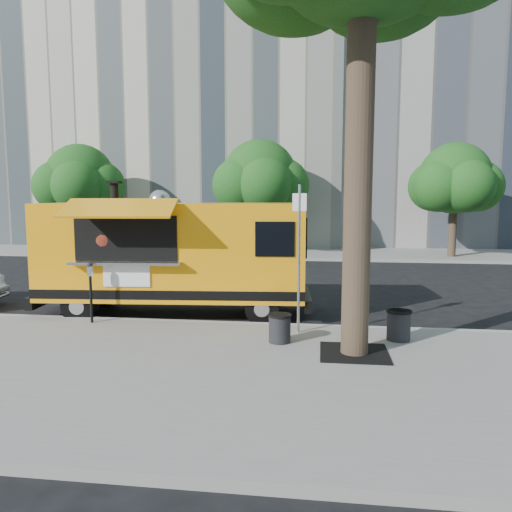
{
  "coord_description": "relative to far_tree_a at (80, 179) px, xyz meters",
  "views": [
    {
      "loc": [
        1.98,
        -11.53,
        2.92
      ],
      "look_at": [
        0.48,
        0.0,
        1.52
      ],
      "focal_mm": 35.0,
      "sensor_mm": 36.0,
      "label": 1
    }
  ],
  "objects": [
    {
      "name": "far_tree_a",
      "position": [
        0.0,
        0.0,
        0.0
      ],
      "size": [
        3.42,
        3.42,
        5.36
      ],
      "color": "#33261C",
      "rests_on": "far_sidewalk"
    },
    {
      "name": "far_sidewalk",
      "position": [
        10.0,
        1.2,
        -3.7
      ],
      "size": [
        60.0,
        5.0,
        0.15
      ],
      "primitive_type": "cube",
      "color": "gray",
      "rests_on": "ground"
    },
    {
      "name": "trash_bin_left",
      "position": [
        11.23,
        -14.6,
        -3.33
      ],
      "size": [
        0.45,
        0.45,
        0.54
      ],
      "color": "black",
      "rests_on": "sidewalk"
    },
    {
      "name": "far_tree_c",
      "position": [
        18.0,
        0.1,
        -0.06
      ],
      "size": [
        3.24,
        3.24,
        5.21
      ],
      "color": "#33261C",
      "rests_on": "far_sidewalk"
    },
    {
      "name": "food_truck",
      "position": [
        8.41,
        -12.11,
        -2.24
      ],
      "size": [
        6.76,
        3.45,
        3.26
      ],
      "rotation": [
        0.0,
        0.0,
        0.08
      ],
      "color": "#FF9E0D",
      "rests_on": "ground"
    },
    {
      "name": "tree_well",
      "position": [
        12.6,
        -15.1,
        -3.62
      ],
      "size": [
        1.2,
        1.2,
        0.02
      ],
      "primitive_type": "cube",
      "color": "black",
      "rests_on": "sidewalk"
    },
    {
      "name": "sidewalk",
      "position": [
        10.0,
        -16.3,
        -3.7
      ],
      "size": [
        60.0,
        6.0,
        0.15
      ],
      "primitive_type": "cube",
      "color": "gray",
      "rests_on": "ground"
    },
    {
      "name": "parking_meter",
      "position": [
        7.0,
        -13.65,
        -2.79
      ],
      "size": [
        0.11,
        0.11,
        1.33
      ],
      "color": "black",
      "rests_on": "sidewalk"
    },
    {
      "name": "ground",
      "position": [
        10.0,
        -12.3,
        -3.78
      ],
      "size": [
        120.0,
        120.0,
        0.0
      ],
      "primitive_type": "plane",
      "color": "black",
      "rests_on": "ground"
    },
    {
      "name": "building_mid",
      "position": [
        22.0,
        10.7,
        6.22
      ],
      "size": [
        20.0,
        14.0,
        20.0
      ],
      "primitive_type": "cube",
      "color": "gray",
      "rests_on": "ground"
    },
    {
      "name": "curb",
      "position": [
        10.0,
        -13.23,
        -3.7
      ],
      "size": [
        60.0,
        0.14,
        0.16
      ],
      "primitive_type": "cube",
      "color": "#999993",
      "rests_on": "ground"
    },
    {
      "name": "building_left",
      "position": [
        2.0,
        9.7,
        8.22
      ],
      "size": [
        22.0,
        14.0,
        24.0
      ],
      "primitive_type": "cube",
      "color": "#BCB59D",
      "rests_on": "ground"
    },
    {
      "name": "far_tree_b",
      "position": [
        9.0,
        0.4,
        0.06
      ],
      "size": [
        3.6,
        3.6,
        5.5
      ],
      "color": "#33261C",
      "rests_on": "far_sidewalk"
    },
    {
      "name": "sign_post",
      "position": [
        11.55,
        -13.85,
        -1.93
      ],
      "size": [
        0.28,
        0.06,
        3.0
      ],
      "color": "silver",
      "rests_on": "sidewalk"
    },
    {
      "name": "trash_bin_right",
      "position": [
        13.5,
        -14.15,
        -3.31
      ],
      "size": [
        0.49,
        0.49,
        0.59
      ],
      "color": "black",
      "rests_on": "sidewalk"
    }
  ]
}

